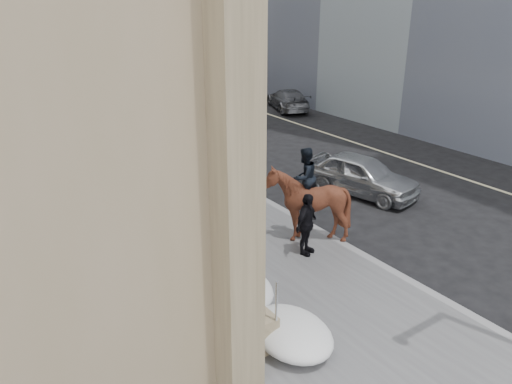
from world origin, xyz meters
The scene contains 14 objects.
ground centered at (0.00, 0.00, 0.00)m, with size 140.00×140.00×0.00m, color black.
sidewalk centered at (0.00, 10.00, 0.06)m, with size 5.00×80.00×0.12m, color #48484A.
curb centered at (2.62, 10.00, 0.06)m, with size 0.24×80.00×0.12m, color slate.
lane_line centered at (10.50, 10.00, 0.01)m, with size 0.15×70.00×0.01m, color #BFB78C.
far_podium centered at (15.50, 10.00, 2.00)m, with size 2.00×80.00×4.00m, color #726349.
streetlight_mid centered at (2.74, 14.00, 4.58)m, with size 1.71×0.24×8.00m.
streetlight_far centered at (2.74, 34.00, 4.58)m, with size 1.71×0.24×8.00m.
traffic_signal centered at (2.07, 22.00, 4.00)m, with size 4.10×0.22×6.00m.
snow_bank centered at (-1.42, 8.11, 0.47)m, with size 1.70×18.10×0.76m.
mounted_horse_left centered at (-0.73, 5.46, 1.25)m, with size 1.81×2.78×2.74m.
mounted_horse_right centered at (1.86, 1.52, 1.32)m, with size 2.19×2.36×2.78m.
pedestrian centered at (1.32, 0.83, 1.01)m, with size 1.05×0.44×1.78m, color black.
car_silver centered at (6.02, 3.33, 0.72)m, with size 1.71×4.25×1.45m, color #ADB1B5.
car_grey centered at (12.20, 15.65, 0.64)m, with size 1.79×4.40×1.28m, color #5B5E63.
Camera 1 is at (-6.74, -8.51, 6.98)m, focal length 35.00 mm.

